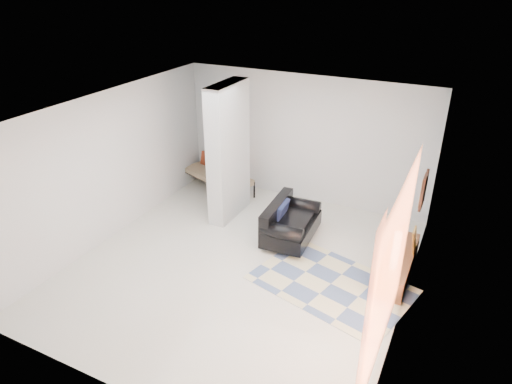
% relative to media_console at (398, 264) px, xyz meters
% --- Properties ---
extents(floor, '(6.00, 6.00, 0.00)m').
position_rel_media_console_xyz_m(floor, '(-2.52, -0.98, -0.21)').
color(floor, silver).
rests_on(floor, ground).
extents(ceiling, '(6.00, 6.00, 0.00)m').
position_rel_media_console_xyz_m(ceiling, '(-2.52, -0.98, 2.59)').
color(ceiling, white).
rests_on(ceiling, wall_back).
extents(wall_back, '(6.00, 0.00, 6.00)m').
position_rel_media_console_xyz_m(wall_back, '(-2.52, 2.02, 1.19)').
color(wall_back, silver).
rests_on(wall_back, ground).
extents(wall_front, '(6.00, 0.00, 6.00)m').
position_rel_media_console_xyz_m(wall_front, '(-2.52, -3.98, 1.19)').
color(wall_front, silver).
rests_on(wall_front, ground).
extents(wall_left, '(0.00, 6.00, 6.00)m').
position_rel_media_console_xyz_m(wall_left, '(-5.27, -0.98, 1.19)').
color(wall_left, silver).
rests_on(wall_left, ground).
extents(wall_right, '(0.00, 6.00, 6.00)m').
position_rel_media_console_xyz_m(wall_right, '(0.23, -0.98, 1.19)').
color(wall_right, silver).
rests_on(wall_right, ground).
extents(partition_column, '(0.35, 1.20, 2.80)m').
position_rel_media_console_xyz_m(partition_column, '(-3.62, 0.62, 1.19)').
color(partition_column, silver).
rests_on(partition_column, floor).
extents(hallway_door, '(0.85, 0.06, 2.04)m').
position_rel_media_console_xyz_m(hallway_door, '(-4.62, 1.98, 0.81)').
color(hallway_door, white).
rests_on(hallway_door, floor).
extents(curtain, '(0.00, 2.55, 2.55)m').
position_rel_media_console_xyz_m(curtain, '(0.15, -2.13, 1.24)').
color(curtain, '#FF7C43').
rests_on(curtain, wall_right).
extents(wall_art, '(0.04, 0.45, 0.55)m').
position_rel_media_console_xyz_m(wall_art, '(0.20, -0.00, 1.44)').
color(wall_art, '#391A0F').
rests_on(wall_art, wall_right).
extents(media_console, '(0.45, 1.66, 0.80)m').
position_rel_media_console_xyz_m(media_console, '(0.00, 0.00, 0.00)').
color(media_console, brown).
rests_on(media_console, floor).
extents(loveseat, '(0.89, 1.44, 0.76)m').
position_rel_media_console_xyz_m(loveseat, '(-2.11, 0.22, 0.16)').
color(loveseat, silver).
rests_on(loveseat, floor).
extents(daybed, '(1.91, 1.29, 0.77)m').
position_rel_media_console_xyz_m(daybed, '(-4.44, 1.50, 0.21)').
color(daybed, black).
rests_on(daybed, floor).
extents(area_rug, '(2.81, 2.22, 0.01)m').
position_rel_media_console_xyz_m(area_rug, '(-0.92, -0.78, -0.20)').
color(area_rug, beige).
rests_on(area_rug, floor).
extents(cylinder_lamp, '(0.12, 0.12, 0.66)m').
position_rel_media_console_xyz_m(cylinder_lamp, '(-0.02, -0.43, 0.52)').
color(cylinder_lamp, white).
rests_on(cylinder_lamp, media_console).
extents(bronze_figurine, '(0.13, 0.13, 0.25)m').
position_rel_media_console_xyz_m(bronze_figurine, '(-0.05, 0.61, 0.32)').
color(bronze_figurine, '#332216').
rests_on(bronze_figurine, media_console).
extents(vase, '(0.19, 0.19, 0.19)m').
position_rel_media_console_xyz_m(vase, '(-0.05, -0.05, 0.29)').
color(vase, white).
rests_on(vase, media_console).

